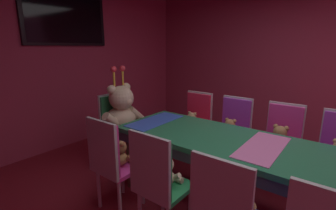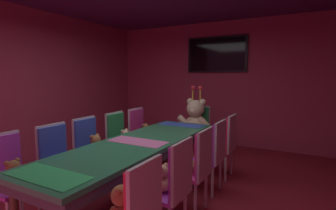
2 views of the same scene
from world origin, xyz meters
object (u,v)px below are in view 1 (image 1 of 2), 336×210
chair_right_2 (282,136)px  throne_chair (115,121)px  banquet_table (262,156)px  chair_left_4 (110,157)px  chair_right_3 (234,126)px  wall_tv (66,19)px  teddy_right_3 (229,130)px  teddy_right_4 (191,122)px  teddy_left_4 (121,154)px  chair_left_2 (224,210)px  king_teddy_bear (122,112)px  chair_right_4 (197,118)px  teddy_left_3 (167,172)px  teddy_left_2 (233,200)px  chair_left_3 (156,177)px  teddy_right_2 (279,140)px

chair_right_2 → throne_chair: (-0.83, 2.06, 0.00)m
banquet_table → chair_left_4: size_ratio=3.10×
chair_right_3 → wall_tv: (-0.82, 2.49, 1.45)m
chair_left_4 → chair_right_3: 1.72m
teddy_right_3 → teddy_right_4: 0.58m
chair_left_4 → teddy_left_4: (0.14, 0.00, -0.03)m
teddy_right_4 → chair_right_2: bearing=97.4°
chair_left_2 → king_teddy_bear: 2.10m
chair_right_4 → king_teddy_bear: size_ratio=1.06×
teddy_left_3 → teddy_right_4: bearing=24.1°
teddy_left_3 → teddy_right_3: (1.34, 0.01, 0.00)m
teddy_left_4 → king_teddy_bear: size_ratio=0.30×
wall_tv → chair_left_2: bearing=-105.1°
chair_left_4 → throne_chair: (0.81, 0.88, 0.00)m
teddy_left_3 → teddy_left_2: bearing=-93.1°
teddy_left_3 → teddy_left_4: teddy_left_3 is taller
chair_left_2 → teddy_left_4: 1.22m
teddy_left_4 → chair_left_3: bearing=-103.6°
banquet_table → chair_left_2: bearing=-178.8°
banquet_table → teddy_left_3: (-0.66, 0.60, -0.08)m
teddy_left_4 → wall_tv: wall_tv is taller
teddy_left_4 → teddy_right_3: 1.46m
chair_right_2 → chair_right_4: 1.18m
banquet_table → chair_left_2: (-0.84, -0.02, -0.06)m
banquet_table → teddy_right_2: 0.69m
chair_right_3 → teddy_left_4: bearing=-21.2°
chair_left_3 → chair_right_2: bearing=-19.7°
chair_left_3 → banquet_table: bearing=-36.6°
wall_tv → teddy_right_2: bearing=-77.5°
teddy_left_2 → wall_tv: (0.70, 3.12, 1.46)m
chair_left_2 → teddy_left_4: (0.18, 1.20, -0.03)m
teddy_left_2 → teddy_right_3: bearing=24.7°
chair_left_2 → chair_right_4: size_ratio=1.00×
chair_right_2 → teddy_right_2: chair_right_2 is taller
chair_left_3 → teddy_left_4: bearing=76.4°
chair_left_3 → teddy_left_3: (0.14, 0.00, -0.02)m
chair_right_4 → teddy_left_4: bearing=0.4°
banquet_table → teddy_right_3: (0.67, 0.61, -0.08)m
chair_right_3 → chair_left_3: bearing=0.5°
chair_right_4 → teddy_right_4: bearing=0.0°
throne_chair → teddy_left_2: bearing=-18.5°
banquet_table → king_teddy_bear: bearing=90.0°
chair_left_4 → chair_right_3: size_ratio=1.00×
chair_right_2 → wall_tv: 3.52m
banquet_table → chair_left_3: bearing=143.4°
chair_left_4 → chair_right_4: same height
chair_left_3 → throne_chair: 1.68m
teddy_left_3 → throne_chair: bearing=65.7°
chair_right_2 → chair_right_3: 0.60m
teddy_right_3 → teddy_right_4: teddy_right_3 is taller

